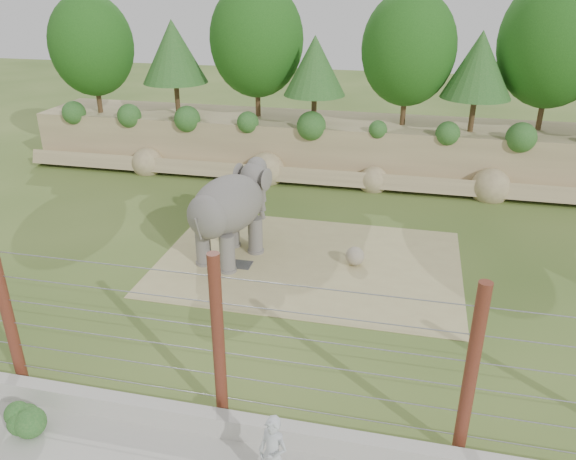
% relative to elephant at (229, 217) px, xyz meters
% --- Properties ---
extents(ground, '(90.00, 90.00, 0.00)m').
position_rel_elephant_xyz_m(ground, '(2.18, -2.73, -1.53)').
color(ground, '#39561E').
rests_on(ground, ground).
extents(back_embankment, '(30.00, 5.52, 8.77)m').
position_rel_elephant_xyz_m(back_embankment, '(2.77, 9.95, 2.44)').
color(back_embankment, '#96815D').
rests_on(back_embankment, ground).
extents(dirt_patch, '(10.00, 7.00, 0.02)m').
position_rel_elephant_xyz_m(dirt_patch, '(2.68, 0.27, -1.52)').
color(dirt_patch, tan).
rests_on(dirt_patch, ground).
extents(drain_grate, '(1.00, 0.60, 0.03)m').
position_rel_elephant_xyz_m(drain_grate, '(0.35, -0.44, -1.49)').
color(drain_grate, '#262628').
rests_on(drain_grate, dirt_patch).
extents(elephant, '(2.72, 4.09, 3.05)m').
position_rel_elephant_xyz_m(elephant, '(0.00, 0.00, 0.00)').
color(elephant, '#635F5A').
rests_on(elephant, ground).
extents(stone_ball, '(0.63, 0.63, 0.63)m').
position_rel_elephant_xyz_m(stone_ball, '(4.20, 0.42, -1.19)').
color(stone_ball, gray).
rests_on(stone_ball, dirt_patch).
extents(retaining_wall, '(26.00, 0.35, 0.50)m').
position_rel_elephant_xyz_m(retaining_wall, '(2.18, -7.73, -1.28)').
color(retaining_wall, beige).
rests_on(retaining_wall, ground).
extents(barrier_fence, '(20.26, 0.26, 4.00)m').
position_rel_elephant_xyz_m(barrier_fence, '(2.18, -7.23, 0.47)').
color(barrier_fence, '#572216').
rests_on(barrier_fence, ground).
extents(walkway_shrub, '(0.69, 0.69, 0.69)m').
position_rel_elephant_xyz_m(walkway_shrub, '(-1.75, -8.53, -1.17)').
color(walkway_shrub, '#225C22').
rests_on(walkway_shrub, walkway).
extents(zookeeper, '(0.70, 0.58, 1.65)m').
position_rel_elephant_xyz_m(zookeeper, '(3.74, -8.84, -0.69)').
color(zookeeper, '#ABAFB5').
rests_on(zookeeper, walkway).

